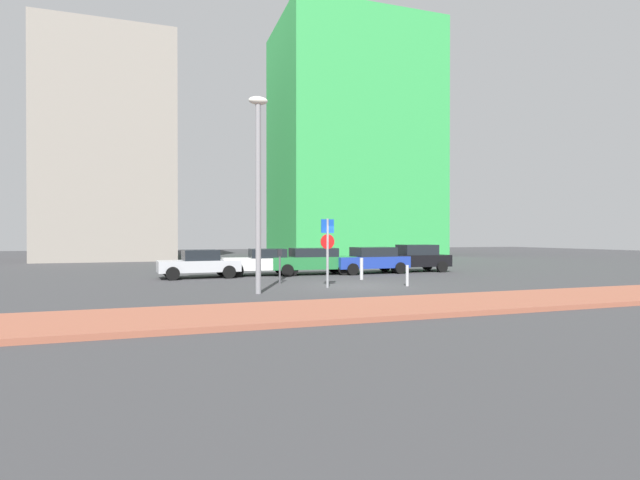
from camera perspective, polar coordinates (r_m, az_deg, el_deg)
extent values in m
plane|color=#38383A|center=(19.84, 4.08, -5.57)|extent=(120.00, 120.00, 0.00)
cube|color=#93513D|center=(14.38, 13.69, -7.58)|extent=(40.00, 3.46, 0.14)
cube|color=#B7BABF|center=(24.40, -14.41, -3.04)|extent=(4.06, 2.03, 0.56)
cube|color=black|center=(24.39, -14.23, -1.76)|extent=(1.80, 1.72, 0.53)
cylinder|color=black|center=(23.40, -17.34, -3.89)|extent=(0.65, 0.27, 0.64)
cylinder|color=black|center=(25.12, -17.74, -3.60)|extent=(0.65, 0.27, 0.64)
cylinder|color=black|center=(23.81, -10.90, -3.80)|extent=(0.65, 0.27, 0.64)
cylinder|color=black|center=(25.50, -11.72, -3.52)|extent=(0.65, 0.27, 0.64)
cube|color=white|center=(25.32, -6.96, -2.85)|extent=(4.24, 1.92, 0.62)
cube|color=black|center=(25.33, -6.37, -1.60)|extent=(1.92, 1.67, 0.48)
cylinder|color=black|center=(24.31, -9.94, -3.72)|extent=(0.65, 0.25, 0.64)
cylinder|color=black|center=(26.01, -10.33, -3.44)|extent=(0.65, 0.25, 0.64)
cylinder|color=black|center=(24.75, -3.41, -3.64)|extent=(0.65, 0.25, 0.64)
cylinder|color=black|center=(26.43, -4.21, -3.38)|extent=(0.65, 0.25, 0.64)
cube|color=#237238|center=(25.75, -1.01, -2.75)|extent=(4.62, 1.89, 0.66)
cube|color=black|center=(25.75, -0.80, -1.49)|extent=(2.46, 1.68, 0.47)
cylinder|color=black|center=(24.54, -3.95, -3.67)|extent=(0.65, 0.24, 0.64)
cylinder|color=black|center=(26.24, -4.80, -3.41)|extent=(0.65, 0.24, 0.64)
cylinder|color=black|center=(25.41, 2.90, -3.53)|extent=(0.65, 0.24, 0.64)
cylinder|color=black|center=(27.05, 1.65, -3.29)|extent=(0.65, 0.24, 0.64)
cube|color=#1E389E|center=(26.69, 6.01, -2.66)|extent=(4.36, 1.91, 0.63)
cube|color=black|center=(26.77, 6.43, -1.42)|extent=(2.31, 1.68, 0.52)
cylinder|color=black|center=(25.30, 3.97, -3.55)|extent=(0.65, 0.25, 0.64)
cylinder|color=black|center=(26.86, 2.41, -3.32)|extent=(0.65, 0.25, 0.64)
cylinder|color=black|center=(26.67, 9.64, -3.35)|extent=(0.65, 0.25, 0.64)
cylinder|color=black|center=(28.15, 7.85, -3.15)|extent=(0.65, 0.25, 0.64)
cube|color=black|center=(28.34, 11.11, -2.44)|extent=(4.30, 1.97, 0.68)
cube|color=black|center=(28.44, 11.61, -1.15)|extent=(2.12, 1.71, 0.59)
cylinder|color=black|center=(26.95, 9.21, -3.31)|extent=(0.65, 0.25, 0.64)
cylinder|color=black|center=(28.54, 7.74, -3.10)|extent=(0.65, 0.25, 0.64)
cylinder|color=black|center=(28.27, 14.50, -3.14)|extent=(0.65, 0.25, 0.64)
cylinder|color=black|center=(29.79, 12.81, -2.96)|extent=(0.65, 0.25, 0.64)
cylinder|color=gray|center=(19.06, 0.91, -1.60)|extent=(0.10, 0.10, 2.79)
cube|color=#1447B7|center=(19.05, 0.91, 1.69)|extent=(0.55, 0.08, 0.55)
cylinder|color=red|center=(19.05, 0.91, -0.20)|extent=(0.60, 0.08, 0.60)
cylinder|color=#4C4C51|center=(20.80, -4.87, -3.59)|extent=(0.08, 0.08, 1.23)
cube|color=black|center=(20.76, -4.87, -1.51)|extent=(0.18, 0.14, 0.28)
cylinder|color=gray|center=(17.26, -7.46, 4.88)|extent=(0.20, 0.20, 6.83)
ellipsoid|color=silver|center=(17.90, -7.47, 16.32)|extent=(0.70, 0.36, 0.30)
cylinder|color=#B7B7BC|center=(22.81, 5.03, -3.47)|extent=(0.16, 0.16, 1.04)
cylinder|color=#B7B7BC|center=(20.07, 10.48, -4.25)|extent=(0.13, 0.13, 0.88)
cube|color=green|center=(53.59, 3.88, 11.64)|extent=(16.51, 12.98, 24.99)
cube|color=gray|center=(48.93, -23.63, 9.47)|extent=(11.06, 13.64, 19.59)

